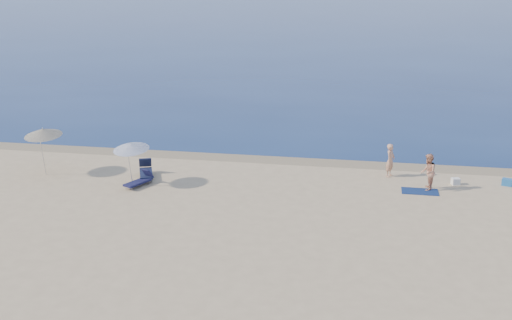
% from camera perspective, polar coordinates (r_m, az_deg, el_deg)
% --- Properties ---
extents(sea, '(240.00, 160.00, 0.01)m').
position_cam_1_polar(sea, '(113.77, 9.45, 11.91)').
color(sea, '#0D214E').
rests_on(sea, ground).
extents(wet_sand_strip, '(240.00, 1.60, 0.00)m').
position_cam_1_polar(wet_sand_strip, '(34.31, 6.93, -0.24)').
color(wet_sand_strip, '#847254').
rests_on(wet_sand_strip, ground).
extents(person_left, '(0.61, 0.71, 1.66)m').
position_cam_1_polar(person_left, '(32.39, 11.85, -0.02)').
color(person_left, tan).
rests_on(person_left, ground).
extents(person_right, '(0.74, 0.91, 1.74)m').
position_cam_1_polar(person_right, '(30.87, 15.05, -1.04)').
color(person_right, tan).
rests_on(person_right, ground).
extents(beach_towel, '(1.68, 0.94, 0.03)m').
position_cam_1_polar(beach_towel, '(30.79, 14.36, -2.72)').
color(beach_towel, '#0E1F49').
rests_on(beach_towel, ground).
extents(white_bag, '(0.44, 0.41, 0.32)m').
position_cam_1_polar(white_bag, '(32.18, 17.32, -1.83)').
color(white_bag, silver).
rests_on(white_bag, ground).
extents(blue_cooler, '(0.55, 0.47, 0.33)m').
position_cam_1_polar(blue_cooler, '(32.87, 21.43, -1.84)').
color(blue_cooler, '#1E61A4').
rests_on(blue_cooler, ground).
extents(umbrella_near, '(2.13, 2.15, 2.23)m').
position_cam_1_polar(umbrella_near, '(30.72, -11.06, 1.20)').
color(umbrella_near, silver).
rests_on(umbrella_near, ground).
extents(umbrella_far, '(2.03, 2.06, 2.48)m').
position_cam_1_polar(umbrella_far, '(33.43, -18.42, 2.36)').
color(umbrella_far, silver).
rests_on(umbrella_far, ground).
extents(lounger_left, '(1.24, 1.97, 0.83)m').
position_cam_1_polar(lounger_left, '(32.17, -9.76, -1.01)').
color(lounger_left, '#141B37').
rests_on(lounger_left, ground).
extents(lounger_right, '(1.14, 1.65, 0.70)m').
position_cam_1_polar(lounger_right, '(31.02, -10.33, -1.83)').
color(lounger_right, '#16183E').
rests_on(lounger_right, ground).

